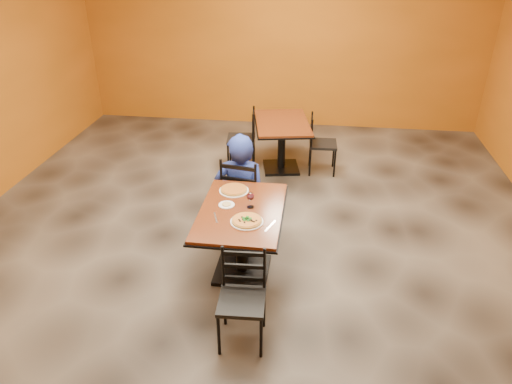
# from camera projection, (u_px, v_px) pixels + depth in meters

# --- Properties ---
(floor) EXTENTS (7.00, 8.00, 0.01)m
(floor) POSITION_uv_depth(u_px,v_px,m) (249.00, 244.00, 5.35)
(floor) COLOR black
(floor) RESTS_ON ground
(wall_back) EXTENTS (7.00, 0.01, 3.00)m
(wall_back) POSITION_uv_depth(u_px,v_px,m) (282.00, 41.00, 8.12)
(wall_back) COLOR #B96214
(wall_back) RESTS_ON ground
(table_main) EXTENTS (0.83, 1.23, 0.75)m
(table_main) POSITION_uv_depth(u_px,v_px,m) (241.00, 227.00, 4.65)
(table_main) COLOR #65270F
(table_main) RESTS_ON floor
(table_second) EXTENTS (0.97, 1.27, 0.75)m
(table_second) POSITION_uv_depth(u_px,v_px,m) (282.00, 135.00, 6.83)
(table_second) COLOR #65270F
(table_second) RESTS_ON floor
(chair_main_near) EXTENTS (0.41, 0.41, 0.85)m
(chair_main_near) POSITION_uv_depth(u_px,v_px,m) (242.00, 302.00, 3.88)
(chair_main_near) COLOR black
(chair_main_near) RESTS_ON floor
(chair_main_far) EXTENTS (0.50, 0.50, 0.97)m
(chair_main_far) POSITION_uv_depth(u_px,v_px,m) (244.00, 193.00, 5.43)
(chair_main_far) COLOR black
(chair_main_far) RESTS_ON floor
(chair_second_left) EXTENTS (0.45, 0.45, 0.90)m
(chair_second_left) POSITION_uv_depth(u_px,v_px,m) (241.00, 139.00, 6.95)
(chair_second_left) COLOR black
(chair_second_left) RESTS_ON floor
(chair_second_right) EXTENTS (0.40, 0.40, 0.87)m
(chair_second_right) POSITION_uv_depth(u_px,v_px,m) (323.00, 144.00, 6.82)
(chair_second_right) COLOR black
(chair_second_right) RESTS_ON floor
(diner) EXTENTS (0.63, 0.43, 1.21)m
(diner) POSITION_uv_depth(u_px,v_px,m) (240.00, 183.00, 5.36)
(diner) COLOR navy
(diner) RESTS_ON floor
(plate_main) EXTENTS (0.31, 0.31, 0.01)m
(plate_main) POSITION_uv_depth(u_px,v_px,m) (247.00, 222.00, 4.37)
(plate_main) COLOR white
(plate_main) RESTS_ON table_main
(pizza_main) EXTENTS (0.28, 0.28, 0.02)m
(pizza_main) POSITION_uv_depth(u_px,v_px,m) (247.00, 220.00, 4.36)
(pizza_main) COLOR #873009
(pizza_main) RESTS_ON plate_main
(plate_far) EXTENTS (0.31, 0.31, 0.01)m
(plate_far) POSITION_uv_depth(u_px,v_px,m) (234.00, 191.00, 4.90)
(plate_far) COLOR white
(plate_far) RESTS_ON table_main
(pizza_far) EXTENTS (0.28, 0.28, 0.02)m
(pizza_far) POSITION_uv_depth(u_px,v_px,m) (234.00, 189.00, 4.89)
(pizza_far) COLOR #C47C25
(pizza_far) RESTS_ON plate_far
(side_plate) EXTENTS (0.16, 0.16, 0.01)m
(side_plate) POSITION_uv_depth(u_px,v_px,m) (227.00, 205.00, 4.64)
(side_plate) COLOR white
(side_plate) RESTS_ON table_main
(dip) EXTENTS (0.09, 0.09, 0.01)m
(dip) POSITION_uv_depth(u_px,v_px,m) (227.00, 204.00, 4.63)
(dip) COLOR tan
(dip) RESTS_ON side_plate
(wine_glass) EXTENTS (0.08, 0.08, 0.18)m
(wine_glass) POSITION_uv_depth(u_px,v_px,m) (250.00, 199.00, 4.56)
(wine_glass) COLOR white
(wine_glass) RESTS_ON table_main
(fork) EXTENTS (0.08, 0.18, 0.00)m
(fork) POSITION_uv_depth(u_px,v_px,m) (216.00, 217.00, 4.44)
(fork) COLOR silver
(fork) RESTS_ON table_main
(knife) EXTENTS (0.09, 0.20, 0.00)m
(knife) POSITION_uv_depth(u_px,v_px,m) (270.00, 226.00, 4.31)
(knife) COLOR silver
(knife) RESTS_ON table_main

